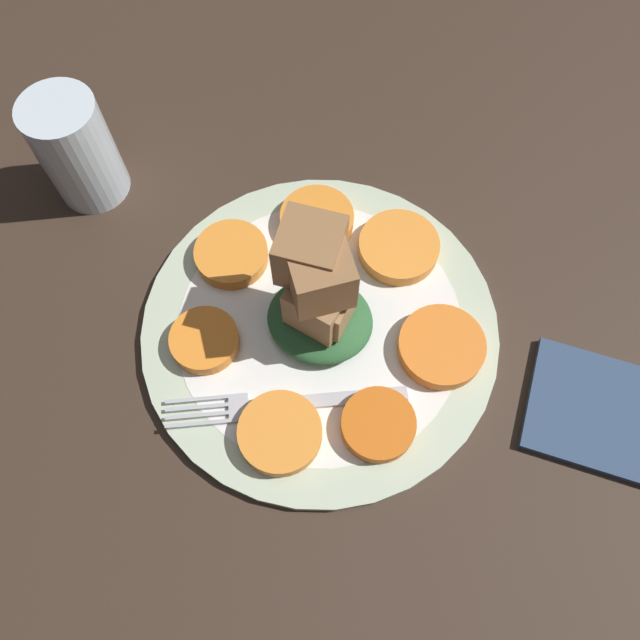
# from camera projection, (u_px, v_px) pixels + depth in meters

# --- Properties ---
(table_slab) EXTENTS (1.20, 1.20, 0.02)m
(table_slab) POSITION_uv_depth(u_px,v_px,m) (320.00, 334.00, 0.55)
(table_slab) COLOR #38281E
(table_slab) RESTS_ON ground
(plate) EXTENTS (0.30, 0.30, 0.01)m
(plate) POSITION_uv_depth(u_px,v_px,m) (320.00, 328.00, 0.54)
(plate) COLOR beige
(plate) RESTS_ON table_slab
(carrot_slice_0) EXTENTS (0.07, 0.07, 0.01)m
(carrot_slice_0) POSITION_uv_depth(u_px,v_px,m) (275.00, 431.00, 0.49)
(carrot_slice_0) COLOR orange
(carrot_slice_0) RESTS_ON plate
(carrot_slice_1) EXTENTS (0.06, 0.06, 0.01)m
(carrot_slice_1) POSITION_uv_depth(u_px,v_px,m) (378.00, 425.00, 0.49)
(carrot_slice_1) COLOR orange
(carrot_slice_1) RESTS_ON plate
(carrot_slice_2) EXTENTS (0.07, 0.07, 0.01)m
(carrot_slice_2) POSITION_uv_depth(u_px,v_px,m) (441.00, 347.00, 0.51)
(carrot_slice_2) COLOR orange
(carrot_slice_2) RESTS_ON plate
(carrot_slice_3) EXTENTS (0.07, 0.07, 0.01)m
(carrot_slice_3) POSITION_uv_depth(u_px,v_px,m) (399.00, 247.00, 0.55)
(carrot_slice_3) COLOR orange
(carrot_slice_3) RESTS_ON plate
(carrot_slice_4) EXTENTS (0.07, 0.07, 0.01)m
(carrot_slice_4) POSITION_uv_depth(u_px,v_px,m) (317.00, 219.00, 0.57)
(carrot_slice_4) COLOR orange
(carrot_slice_4) RESTS_ON plate
(carrot_slice_5) EXTENTS (0.06, 0.06, 0.01)m
(carrot_slice_5) POSITION_uv_depth(u_px,v_px,m) (231.00, 254.00, 0.55)
(carrot_slice_5) COLOR orange
(carrot_slice_5) RESTS_ON plate
(carrot_slice_6) EXTENTS (0.06, 0.06, 0.01)m
(carrot_slice_6) POSITION_uv_depth(u_px,v_px,m) (205.00, 340.00, 0.52)
(carrot_slice_6) COLOR orange
(carrot_slice_6) RESTS_ON plate
(center_pile) EXTENTS (0.09, 0.08, 0.11)m
(center_pile) POSITION_uv_depth(u_px,v_px,m) (318.00, 295.00, 0.49)
(center_pile) COLOR #2D6033
(center_pile) RESTS_ON plate
(fork) EXTENTS (0.19, 0.09, 0.00)m
(fork) POSITION_uv_depth(u_px,v_px,m) (281.00, 404.00, 0.50)
(fork) COLOR #B2B2B7
(fork) RESTS_ON plate
(water_glass) EXTENTS (0.07, 0.07, 0.11)m
(water_glass) POSITION_uv_depth(u_px,v_px,m) (77.00, 150.00, 0.56)
(water_glass) COLOR silver
(water_glass) RESTS_ON table_slab
(napkin) EXTENTS (0.16, 0.10, 0.01)m
(napkin) POSITION_uv_depth(u_px,v_px,m) (629.00, 419.00, 0.50)
(napkin) COLOR #334766
(napkin) RESTS_ON table_slab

